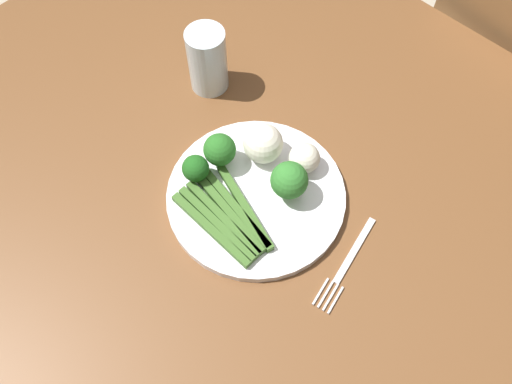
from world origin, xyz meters
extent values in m
cube|color=#B7A88E|center=(0.00, 0.00, -0.01)|extent=(6.00, 6.00, 0.02)
cube|color=brown|center=(0.00, 0.00, 0.72)|extent=(1.16, 1.07, 0.04)
cylinder|color=brown|center=(0.52, -0.48, 0.35)|extent=(0.07, 0.07, 0.70)
cube|color=olive|center=(-0.21, -0.57, 0.67)|extent=(0.38, 0.07, 0.40)
cylinder|color=olive|center=(-0.08, -0.94, 0.23)|extent=(0.04, 0.04, 0.45)
cylinder|color=olive|center=(-0.38, -0.57, 0.23)|extent=(0.04, 0.04, 0.45)
cylinder|color=olive|center=(-0.04, -0.61, 0.23)|extent=(0.04, 0.04, 0.45)
cylinder|color=white|center=(-0.08, 0.01, 0.75)|extent=(0.28, 0.28, 0.01)
cube|color=#3D6626|center=(-0.08, 0.04, 0.76)|extent=(0.16, 0.06, 0.01)
cube|color=#3D6626|center=(-0.08, 0.05, 0.76)|extent=(0.16, 0.04, 0.01)
cube|color=#3D6626|center=(-0.08, 0.06, 0.76)|extent=(0.16, 0.03, 0.01)
cube|color=#3D6626|center=(-0.08, 0.08, 0.76)|extent=(0.16, 0.02, 0.01)
cube|color=#3D6626|center=(-0.07, 0.09, 0.76)|extent=(0.16, 0.02, 0.01)
cube|color=#3D6626|center=(-0.08, 0.10, 0.76)|extent=(0.16, 0.01, 0.01)
cylinder|color=#568E33|center=(0.00, 0.01, 0.76)|extent=(0.02, 0.02, 0.02)
sphere|color=#286B23|center=(0.00, 0.01, 0.79)|extent=(0.05, 0.05, 0.05)
cylinder|color=#609E3D|center=(-0.11, -0.02, 0.76)|extent=(0.02, 0.02, 0.02)
sphere|color=#337A2D|center=(-0.11, -0.02, 0.80)|extent=(0.06, 0.06, 0.06)
cylinder|color=#4C7F2B|center=(0.01, 0.05, 0.76)|extent=(0.01, 0.01, 0.01)
sphere|color=#1E5B1C|center=(0.01, 0.05, 0.78)|extent=(0.04, 0.04, 0.04)
sphere|color=white|center=(-0.04, -0.05, 0.79)|extent=(0.06, 0.06, 0.06)
sphere|color=silver|center=(-0.10, -0.08, 0.78)|extent=(0.05, 0.05, 0.05)
cube|color=silver|center=(-0.25, -0.03, 0.74)|extent=(0.03, 0.12, 0.00)
cube|color=silver|center=(-0.25, 0.06, 0.74)|extent=(0.01, 0.04, 0.00)
cube|color=silver|center=(-0.26, 0.05, 0.74)|extent=(0.01, 0.04, 0.00)
cube|color=silver|center=(-0.27, 0.05, 0.74)|extent=(0.01, 0.04, 0.00)
cube|color=silver|center=(-0.27, 0.05, 0.74)|extent=(0.01, 0.04, 0.00)
cylinder|color=silver|center=(0.14, -0.10, 0.80)|extent=(0.07, 0.07, 0.12)
camera|label=1|loc=(-0.35, 0.29, 1.46)|focal=37.01mm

